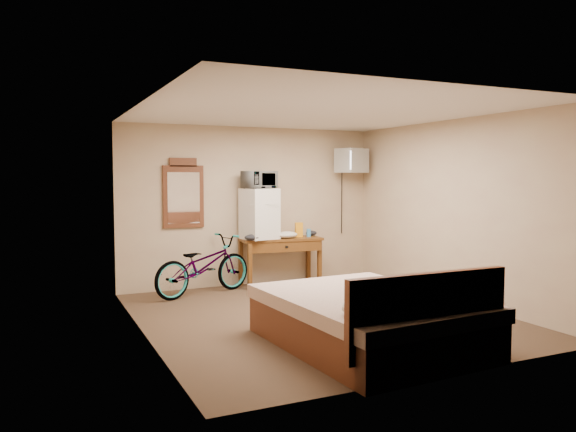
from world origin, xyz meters
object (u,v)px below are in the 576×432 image
at_px(bicycle, 203,265).
at_px(bed, 371,319).
at_px(desk, 281,246).
at_px(blue_cup, 309,233).
at_px(crt_television, 351,161).
at_px(microwave, 259,180).
at_px(mini_fridge, 259,214).
at_px(wall_mirror, 183,194).

bearing_deg(bicycle, bed, 174.40).
bearing_deg(desk, blue_cup, -1.78).
bearing_deg(crt_television, desk, -179.09).
height_order(microwave, blue_cup, microwave).
height_order(mini_fridge, crt_television, crt_television).
height_order(crt_television, bed, crt_television).
distance_m(desk, bed, 3.42).
relative_size(desk, wall_mirror, 1.27).
relative_size(crt_television, bicycle, 0.38).
distance_m(blue_cup, bed, 3.53).
distance_m(microwave, bicycle, 1.60).
xyz_separation_m(desk, wall_mirror, (-1.49, 0.27, 0.83)).
height_order(desk, bicycle, bicycle).
bearing_deg(bed, microwave, 87.40).
relative_size(microwave, bed, 0.21).
bearing_deg(desk, crt_television, 0.91).
distance_m(mini_fridge, wall_mirror, 1.20).
xyz_separation_m(blue_cup, wall_mirror, (-1.97, 0.29, 0.64)).
bearing_deg(bed, mini_fridge, 87.40).
bearing_deg(desk, mini_fridge, 174.09).
xyz_separation_m(desk, microwave, (-0.36, 0.04, 1.05)).
bearing_deg(mini_fridge, desk, -5.91).
xyz_separation_m(mini_fridge, bicycle, (-0.98, -0.23, -0.71)).
bearing_deg(blue_cup, mini_fridge, 176.45).
bearing_deg(desk, wall_mirror, 169.71).
xyz_separation_m(crt_television, bed, (-1.80, -3.39, -1.69)).
height_order(blue_cup, bicycle, blue_cup).
xyz_separation_m(mini_fridge, wall_mirror, (-1.14, 0.23, 0.31)).
relative_size(desk, bed, 0.58).
height_order(desk, bed, bed).
distance_m(blue_cup, bicycle, 1.86).
relative_size(blue_cup, crt_television, 0.20).
relative_size(wall_mirror, bicycle, 0.64).
bearing_deg(crt_television, mini_fridge, 179.42).
bearing_deg(mini_fridge, wall_mirror, 168.36).
relative_size(desk, bicycle, 0.82).
height_order(mini_fridge, bed, mini_fridge).
xyz_separation_m(desk, bicycle, (-1.33, -0.20, -0.19)).
xyz_separation_m(blue_cup, crt_television, (0.81, 0.04, 1.17)).
xyz_separation_m(crt_television, bicycle, (-2.62, -0.22, -1.55)).
xyz_separation_m(microwave, crt_television, (1.65, -0.02, 0.31)).
height_order(microwave, wall_mirror, wall_mirror).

